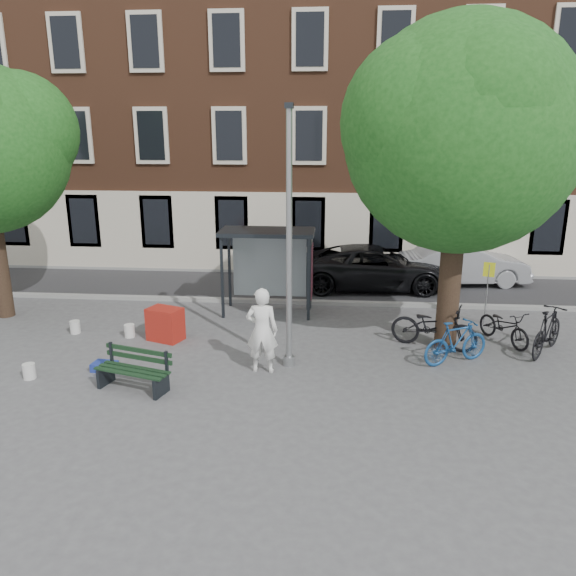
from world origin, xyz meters
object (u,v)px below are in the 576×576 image
(bike_b, at_px, (456,342))
(red_stand, at_px, (165,324))
(bike_d, at_px, (547,331))
(notice_sign, at_px, (488,280))
(bike_a, at_px, (434,326))
(bike_c, at_px, (504,326))
(lamppost, at_px, (289,254))
(bus_shelter, at_px, (280,252))
(car_silver, at_px, (464,264))
(car_dark, at_px, (375,267))
(painter, at_px, (262,330))
(bench, at_px, (134,372))

(bike_b, bearing_deg, red_stand, 55.65)
(bike_d, relative_size, notice_sign, 1.09)
(bike_a, bearing_deg, bike_c, -55.12)
(lamppost, distance_m, bike_c, 6.39)
(bike_d, distance_m, red_stand, 10.00)
(bus_shelter, xyz_separation_m, car_silver, (6.41, 3.84, -1.16))
(lamppost, bearing_deg, bike_c, 19.35)
(car_dark, bearing_deg, bike_a, -171.06)
(painter, bearing_deg, notice_sign, -147.17)
(bike_a, xyz_separation_m, red_stand, (-7.18, -0.05, -0.14))
(bench, xyz_separation_m, car_silver, (9.12, 9.51, 0.35))
(lamppost, relative_size, bike_b, 3.33)
(bike_b, bearing_deg, bike_d, -98.35)
(painter, xyz_separation_m, bike_c, (6.23, 2.37, -0.56))
(lamppost, height_order, red_stand, lamppost)
(bus_shelter, relative_size, bench, 1.59)
(lamppost, bearing_deg, bike_a, 21.82)
(car_dark, bearing_deg, notice_sign, -143.33)
(painter, relative_size, notice_sign, 1.11)
(bench, distance_m, car_dark, 10.48)
(painter, height_order, car_silver, painter)
(bike_d, bearing_deg, car_dark, -18.73)
(car_dark, height_order, notice_sign, notice_sign)
(lamppost, distance_m, painter, 1.89)
(bike_b, height_order, bike_d, bike_d)
(lamppost, relative_size, painter, 2.96)
(painter, bearing_deg, bike_c, -158.86)
(bike_c, bearing_deg, car_dark, 93.95)
(red_stand, bearing_deg, car_silver, 35.01)
(bike_b, bearing_deg, lamppost, 69.55)
(lamppost, relative_size, car_silver, 1.33)
(car_silver, relative_size, red_stand, 5.10)
(bench, distance_m, bike_b, 7.65)
(lamppost, height_order, car_silver, lamppost)
(bike_d, bearing_deg, bike_c, -0.17)
(bike_c, distance_m, bike_d, 1.11)
(bus_shelter, height_order, car_silver, bus_shelter)
(bike_c, height_order, notice_sign, notice_sign)
(lamppost, xyz_separation_m, car_dark, (2.51, 7.15, -2.02))
(bench, distance_m, bike_a, 7.62)
(bench, xyz_separation_m, bike_c, (8.93, 3.54, 0.07))
(bike_c, height_order, red_stand, bike_c)
(bike_a, bearing_deg, bench, 133.87)
(bench, bearing_deg, bike_a, 39.95)
(bench, relative_size, notice_sign, 0.96)
(bench, height_order, red_stand, red_stand)
(bike_c, bearing_deg, red_stand, 156.30)
(bench, relative_size, bike_c, 0.99)
(lamppost, relative_size, bike_a, 2.73)
(bus_shelter, distance_m, car_silver, 7.57)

